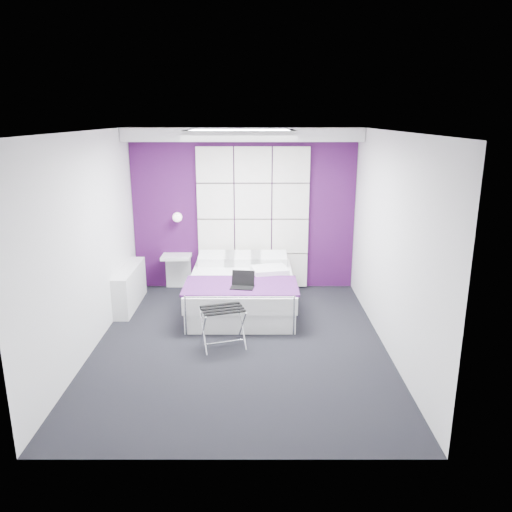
{
  "coord_description": "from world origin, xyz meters",
  "views": [
    {
      "loc": [
        0.2,
        -5.75,
        2.77
      ],
      "look_at": [
        0.2,
        0.35,
        1.05
      ],
      "focal_mm": 35.0,
      "sensor_mm": 36.0,
      "label": 1
    }
  ],
  "objects": [
    {
      "name": "ceiling",
      "position": [
        0.0,
        0.0,
        2.6
      ],
      "size": [
        4.4,
        4.4,
        0.0
      ],
      "primitive_type": "plane",
      "rotation": [
        3.14,
        0.0,
        0.0
      ],
      "color": "white",
      "rests_on": "wall_back"
    },
    {
      "name": "soffit",
      "position": [
        0.0,
        1.95,
        2.5
      ],
      "size": [
        3.58,
        0.5,
        0.2
      ],
      "primitive_type": "cube",
      "color": "white",
      "rests_on": "wall_back"
    },
    {
      "name": "laptop",
      "position": [
        0.01,
        0.65,
        0.58
      ],
      "size": [
        0.31,
        0.22,
        0.22
      ],
      "rotation": [
        0.0,
        0.0,
        -0.14
      ],
      "color": "black",
      "rests_on": "bed"
    },
    {
      "name": "headboard",
      "position": [
        0.15,
        2.14,
        1.17
      ],
      "size": [
        1.8,
        0.08,
        2.3
      ],
      "primitive_type": null,
      "color": "silver",
      "rests_on": "wall_back"
    },
    {
      "name": "nightstand",
      "position": [
        -1.09,
        2.02,
        0.57
      ],
      "size": [
        0.47,
        0.36,
        0.05
      ],
      "primitive_type": "cube",
      "color": "white",
      "rests_on": "wall_back"
    },
    {
      "name": "floor",
      "position": [
        0.0,
        0.0,
        0.0
      ],
      "size": [
        4.4,
        4.4,
        0.0
      ],
      "primitive_type": "plane",
      "color": "black",
      "rests_on": "ground"
    },
    {
      "name": "skylight",
      "position": [
        0.0,
        0.6,
        2.55
      ],
      "size": [
        1.36,
        0.86,
        0.12
      ],
      "primitive_type": null,
      "color": "white",
      "rests_on": "ceiling"
    },
    {
      "name": "luggage_rack",
      "position": [
        -0.21,
        -0.07,
        0.25
      ],
      "size": [
        0.51,
        0.38,
        0.5
      ],
      "rotation": [
        0.0,
        0.0,
        0.29
      ],
      "color": "silver",
      "rests_on": "floor"
    },
    {
      "name": "bed",
      "position": [
        -0.01,
        1.2,
        0.28
      ],
      "size": [
        1.56,
        1.88,
        0.67
      ],
      "color": "white",
      "rests_on": "floor"
    },
    {
      "name": "wall_left",
      "position": [
        -1.8,
        0.0,
        1.3
      ],
      "size": [
        0.0,
        4.4,
        4.4
      ],
      "primitive_type": "plane",
      "rotation": [
        1.57,
        0.0,
        1.57
      ],
      "color": "white",
      "rests_on": "floor"
    },
    {
      "name": "radiator",
      "position": [
        -1.69,
        1.3,
        0.3
      ],
      "size": [
        0.22,
        1.2,
        0.6
      ],
      "primitive_type": "cube",
      "color": "white",
      "rests_on": "floor"
    },
    {
      "name": "wall_back",
      "position": [
        0.0,
        2.2,
        1.3
      ],
      "size": [
        3.6,
        0.0,
        3.6
      ],
      "primitive_type": "plane",
      "rotation": [
        1.57,
        0.0,
        0.0
      ],
      "color": "white",
      "rests_on": "floor"
    },
    {
      "name": "wall_lamp",
      "position": [
        -1.05,
        2.06,
        1.22
      ],
      "size": [
        0.15,
        0.15,
        0.15
      ],
      "primitive_type": "sphere",
      "color": "white",
      "rests_on": "wall_back"
    },
    {
      "name": "accent_wall",
      "position": [
        0.0,
        2.19,
        1.3
      ],
      "size": [
        3.58,
        0.02,
        2.58
      ],
      "primitive_type": "cube",
      "color": "#3F0F45",
      "rests_on": "wall_back"
    },
    {
      "name": "wall_right",
      "position": [
        1.8,
        0.0,
        1.3
      ],
      "size": [
        0.0,
        4.4,
        4.4
      ],
      "primitive_type": "plane",
      "rotation": [
        1.57,
        0.0,
        -1.57
      ],
      "color": "white",
      "rests_on": "floor"
    }
  ]
}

